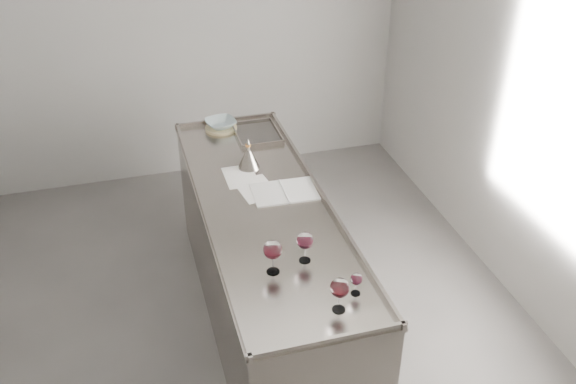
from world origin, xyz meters
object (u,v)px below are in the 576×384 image
object	(u,v)px
counter	(266,265)
wine_glass_right	(305,241)
wine_funnel	(249,159)
wine_glass_left	(273,251)
notebook	(284,192)
wine_glass_small	(356,280)
ceramic_bowl	(221,123)
wine_glass_middle	(340,289)

from	to	relation	value
counter	wine_glass_right	bearing A→B (deg)	-82.86
wine_glass_right	wine_funnel	bearing A→B (deg)	93.39
wine_glass_left	wine_funnel	bearing A→B (deg)	83.56
notebook	wine_funnel	bearing A→B (deg)	113.10
wine_glass_left	wine_glass_small	xyz separation A→B (m)	(0.35, -0.28, -0.05)
notebook	ceramic_bowl	distance (m)	1.00
wine_glass_middle	wine_glass_small	world-z (taller)	wine_glass_middle
notebook	wine_glass_left	bearing A→B (deg)	-107.77
counter	wine_glass_left	world-z (taller)	wine_glass_left
counter	wine_glass_left	size ratio (longest dim) A/B	12.49
wine_glass_left	wine_glass_right	distance (m)	0.19
wine_glass_left	wine_funnel	xyz separation A→B (m)	(0.12, 1.10, -0.07)
counter	ceramic_bowl	distance (m)	1.20
wine_funnel	wine_glass_right	bearing A→B (deg)	-86.61
wine_glass_small	counter	bearing A→B (deg)	104.66
wine_glass_left	wine_glass_small	bearing A→B (deg)	-38.28
wine_glass_small	notebook	distance (m)	1.02
wine_glass_left	wine_glass_small	distance (m)	0.45
wine_funnel	notebook	bearing A→B (deg)	-69.03
wine_glass_left	wine_funnel	size ratio (longest dim) A/B	0.90
notebook	ceramic_bowl	xyz separation A→B (m)	(-0.21, 0.98, 0.04)
wine_glass_middle	wine_funnel	xyz separation A→B (m)	(-0.11, 1.46, -0.07)
notebook	wine_glass_middle	bearing A→B (deg)	-89.66
counter	wine_glass_left	xyz separation A→B (m)	(-0.11, -0.63, 0.61)
wine_glass_middle	notebook	distance (m)	1.10
notebook	wine_funnel	xyz separation A→B (m)	(-0.14, 0.37, 0.06)
counter	ceramic_bowl	world-z (taller)	ceramic_bowl
wine_glass_middle	wine_glass_left	bearing A→B (deg)	122.26
wine_glass_left	wine_glass_middle	distance (m)	0.43
notebook	wine_funnel	distance (m)	0.40
wine_glass_middle	notebook	xyz separation A→B (m)	(0.03, 1.10, -0.13)
counter	wine_glass_small	distance (m)	1.09
wine_glass_middle	wine_glass_right	bearing A→B (deg)	96.13
wine_glass_left	wine_funnel	distance (m)	1.11
wine_glass_left	wine_glass_right	xyz separation A→B (m)	(0.19, 0.05, -0.01)
wine_glass_left	wine_glass_middle	size ratio (longest dim) A/B	1.04
wine_glass_left	notebook	distance (m)	0.79
wine_glass_middle	counter	bearing A→B (deg)	96.73
wine_glass_small	wine_glass_left	bearing A→B (deg)	141.72
wine_glass_right	notebook	world-z (taller)	wine_glass_right
wine_glass_small	ceramic_bowl	size ratio (longest dim) A/B	0.57
counter	wine_funnel	xyz separation A→B (m)	(0.01, 0.47, 0.53)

